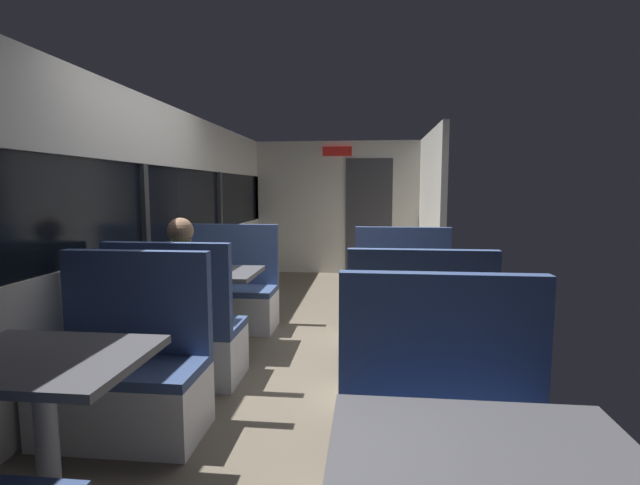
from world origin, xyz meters
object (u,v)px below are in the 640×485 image
(dining_table_near_window, at_px, (42,378))
(bench_near_window_facing_entry, at_px, (126,381))
(bench_mid_window_facing_end, at_px, (178,339))
(bench_rear_aisle_facing_entry, at_px, (403,307))
(bench_front_aisle_facing_entry, at_px, (445,454))
(seated_passenger, at_px, (181,310))
(bench_mid_window_facing_entry, at_px, (232,298))
(dining_table_rear_aisle, at_px, (409,291))
(dining_table_mid_window, at_px, (208,282))
(bench_rear_aisle_facing_end, at_px, (417,357))

(dining_table_near_window, xyz_separation_m, bench_near_window_facing_entry, (0.00, 0.70, -0.31))
(bench_mid_window_facing_end, xyz_separation_m, bench_rear_aisle_facing_entry, (1.79, 1.20, 0.00))
(bench_front_aisle_facing_entry, relative_size, seated_passenger, 0.87)
(bench_mid_window_facing_entry, xyz_separation_m, seated_passenger, (0.00, -1.33, 0.21))
(dining_table_near_window, relative_size, bench_rear_aisle_facing_entry, 0.82)
(seated_passenger, bearing_deg, dining_table_rear_aisle, 13.42)
(bench_mid_window_facing_entry, distance_m, bench_rear_aisle_facing_entry, 1.80)
(bench_near_window_facing_entry, relative_size, dining_table_mid_window, 1.22)
(bench_near_window_facing_entry, bearing_deg, dining_table_rear_aisle, 35.58)
(dining_table_rear_aisle, bearing_deg, bench_rear_aisle_facing_end, -90.00)
(dining_table_near_window, relative_size, bench_near_window_facing_entry, 0.82)
(dining_table_near_window, height_order, bench_mid_window_facing_end, bench_mid_window_facing_end)
(bench_front_aisle_facing_entry, xyz_separation_m, seated_passenger, (-1.79, 1.45, 0.21))
(dining_table_mid_window, relative_size, bench_rear_aisle_facing_entry, 0.82)
(bench_near_window_facing_entry, bearing_deg, bench_front_aisle_facing_entry, -18.53)
(bench_near_window_facing_entry, height_order, bench_front_aisle_facing_entry, same)
(bench_front_aisle_facing_entry, xyz_separation_m, bench_rear_aisle_facing_end, (0.00, 1.18, 0.00))
(bench_near_window_facing_entry, xyz_separation_m, seated_passenger, (0.00, 0.85, 0.21))
(bench_near_window_facing_entry, xyz_separation_m, bench_rear_aisle_facing_end, (1.79, 0.58, 0.00))
(dining_table_near_window, height_order, dining_table_mid_window, same)
(bench_mid_window_facing_entry, bearing_deg, dining_table_near_window, -90.00)
(bench_near_window_facing_entry, distance_m, dining_table_rear_aisle, 2.22)
(bench_rear_aisle_facing_entry, height_order, seated_passenger, seated_passenger)
(dining_table_mid_window, relative_size, bench_mid_window_facing_end, 0.82)
(dining_table_rear_aisle, bearing_deg, bench_rear_aisle_facing_entry, 90.00)
(dining_table_mid_window, relative_size, bench_rear_aisle_facing_end, 0.82)
(bench_front_aisle_facing_entry, bearing_deg, dining_table_rear_aisle, 90.00)
(dining_table_mid_window, height_order, bench_front_aisle_facing_entry, bench_front_aisle_facing_entry)
(dining_table_rear_aisle, relative_size, seated_passenger, 0.71)
(dining_table_rear_aisle, bearing_deg, bench_near_window_facing_entry, -144.42)
(bench_near_window_facing_entry, relative_size, bench_mid_window_facing_entry, 1.00)
(dining_table_near_window, bearing_deg, seated_passenger, 90.00)
(bench_near_window_facing_entry, distance_m, bench_mid_window_facing_end, 0.78)
(dining_table_mid_window, bearing_deg, bench_rear_aisle_facing_end, -26.68)
(bench_mid_window_facing_end, bearing_deg, bench_near_window_facing_entry, -90.00)
(bench_front_aisle_facing_entry, height_order, bench_rear_aisle_facing_entry, same)
(bench_mid_window_facing_entry, relative_size, bench_rear_aisle_facing_entry, 1.00)
(dining_table_mid_window, height_order, bench_rear_aisle_facing_entry, bench_rear_aisle_facing_entry)
(bench_rear_aisle_facing_end, xyz_separation_m, seated_passenger, (-1.79, 0.27, 0.21))
(bench_near_window_facing_entry, bearing_deg, seated_passenger, 90.00)
(dining_table_rear_aisle, distance_m, bench_rear_aisle_facing_entry, 0.77)
(bench_front_aisle_facing_entry, height_order, dining_table_rear_aisle, bench_front_aisle_facing_entry)
(bench_mid_window_facing_end, bearing_deg, bench_rear_aisle_facing_end, -6.38)
(bench_near_window_facing_entry, relative_size, bench_front_aisle_facing_entry, 1.00)
(bench_mid_window_facing_entry, height_order, seated_passenger, seated_passenger)
(bench_mid_window_facing_end, bearing_deg, seated_passenger, 90.00)
(dining_table_mid_window, xyz_separation_m, bench_mid_window_facing_end, (0.00, -0.70, -0.31))
(bench_rear_aisle_facing_end, xyz_separation_m, bench_rear_aisle_facing_entry, (0.00, 1.40, 0.00))
(bench_mid_window_facing_end, bearing_deg, bench_rear_aisle_facing_entry, 33.81)
(bench_front_aisle_facing_entry, relative_size, dining_table_rear_aisle, 1.22)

